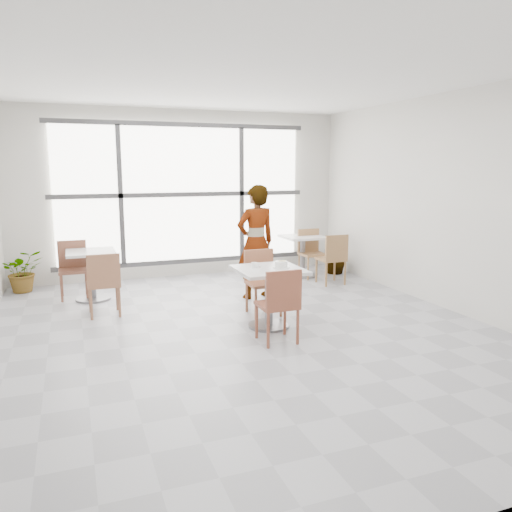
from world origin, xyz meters
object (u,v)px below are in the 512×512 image
object	(u,v)px
main_table	(269,286)
oatmeal_bowl	(281,264)
chair_far	(261,277)
person	(256,242)
plant_left	(23,271)
plant_right	(335,255)
bg_table_right	(302,250)
coffee_cup	(255,265)
bg_table_left	(92,268)
bg_chair_right_near	(333,256)
chair_near	(280,301)
bg_chair_right_far	(311,250)
bg_chair_left_far	(73,265)
bg_chair_left_near	(104,280)

from	to	relation	value
main_table	oatmeal_bowl	world-z (taller)	oatmeal_bowl
chair_far	person	size ratio (longest dim) A/B	0.50
plant_left	plant_right	distance (m)	5.43
main_table	bg_table_right	xyz separation A→B (m)	(1.68, 2.51, -0.04)
main_table	coffee_cup	bearing A→B (deg)	150.36
main_table	bg_table_left	size ratio (longest dim) A/B	1.07
coffee_cup	bg_chair_right_near	size ratio (longest dim) A/B	0.18
chair_near	chair_far	distance (m)	1.24
bg_chair_right_far	plant_right	distance (m)	0.58
bg_table_right	bg_chair_left_far	world-z (taller)	bg_chair_left_far
bg_chair_left_near	coffee_cup	bearing A→B (deg)	148.25
chair_far	bg_chair_right_far	distance (m)	2.48
oatmeal_bowl	bg_chair_left_near	xyz separation A→B (m)	(-2.06, 1.18, -0.29)
person	bg_chair_left_far	world-z (taller)	person
plant_right	chair_far	bearing A→B (deg)	-139.39
person	bg_table_right	world-z (taller)	person
chair_far	bg_table_left	xyz separation A→B (m)	(-2.15, 1.53, -0.01)
coffee_cup	chair_near	bearing A→B (deg)	-86.48
bg_table_left	bg_chair_right_near	xyz separation A→B (m)	(3.89, -0.42, 0.01)
coffee_cup	bg_table_right	bearing A→B (deg)	52.87
bg_chair_right_far	plant_right	xyz separation A→B (m)	(0.56, 0.09, -0.14)
chair_far	bg_chair_right_near	world-z (taller)	same
bg_chair_right_near	plant_right	size ratio (longest dim) A/B	1.22
oatmeal_bowl	coffee_cup	xyz separation A→B (m)	(-0.31, 0.10, -0.01)
bg_table_right	bg_chair_right_far	world-z (taller)	bg_chair_right_far
bg_table_right	bg_chair_left_far	distance (m)	3.95
chair_far	plant_right	xyz separation A→B (m)	(2.23, 1.91, -0.14)
oatmeal_bowl	bg_chair_left_far	xyz separation A→B (m)	(-2.43, 2.43, -0.29)
main_table	plant_right	bearing A→B (deg)	46.80
bg_chair_right_near	person	bearing A→B (deg)	12.17
bg_chair_left_near	bg_chair_left_far	xyz separation A→B (m)	(-0.38, 1.24, 0.00)
bg_table_right	bg_chair_right_near	bearing A→B (deg)	-75.97
bg_chair_left_far	bg_chair_right_near	xyz separation A→B (m)	(4.15, -0.69, 0.00)
plant_left	plant_right	xyz separation A→B (m)	(5.40, -0.52, 0.02)
main_table	bg_table_right	world-z (taller)	same
chair_far	bg_chair_left_far	bearing A→B (deg)	143.11
bg_chair_left_near	bg_chair_right_near	xyz separation A→B (m)	(3.78, 0.55, 0.00)
coffee_cup	bg_chair_right_far	bearing A→B (deg)	50.02
plant_right	bg_chair_left_far	bearing A→B (deg)	-178.71
coffee_cup	person	xyz separation A→B (m)	(0.50, 1.30, 0.08)
bg_table_left	bg_table_right	size ratio (longest dim) A/B	1.00
plant_right	oatmeal_bowl	bearing A→B (deg)	-131.11
chair_far	bg_table_right	bearing A→B (deg)	51.01
bg_chair_left_far	oatmeal_bowl	bearing A→B (deg)	-44.93
bg_chair_left_near	bg_chair_right_near	world-z (taller)	same
main_table	bg_table_left	distance (m)	2.94
oatmeal_bowl	bg_chair_right_near	distance (m)	2.46
chair_far	oatmeal_bowl	world-z (taller)	chair_far
main_table	plant_right	size ratio (longest dim) A/B	1.12
chair_near	chair_far	xyz separation A→B (m)	(0.25, 1.21, 0.00)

